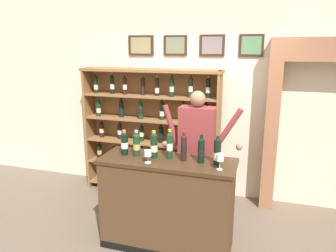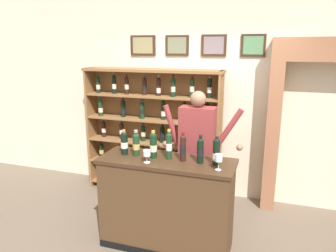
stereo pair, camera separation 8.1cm
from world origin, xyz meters
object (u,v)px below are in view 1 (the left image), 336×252
at_px(wine_glass_left, 148,154).
at_px(wine_shelf, 151,129).
at_px(tasting_bottle_chianti, 154,145).
at_px(tasting_bottle_bianco, 170,145).
at_px(tasting_bottle_super_tuscan, 201,150).
at_px(wine_glass_center, 220,158).
at_px(tasting_bottle_prosecco, 125,143).
at_px(tasting_bottle_vin_santo, 137,144).
at_px(tasting_counter, 167,204).
at_px(tasting_bottle_grappa, 184,147).
at_px(shopkeeper, 197,143).
at_px(tasting_bottle_riserva, 217,151).

bearing_deg(wine_glass_left, wine_shelf, 108.76).
distance_m(tasting_bottle_chianti, tasting_bottle_bianco, 0.18).
height_order(tasting_bottle_super_tuscan, wine_glass_center, tasting_bottle_super_tuscan).
distance_m(tasting_bottle_prosecco, tasting_bottle_bianco, 0.53).
distance_m(tasting_bottle_vin_santo, wine_glass_center, 0.96).
bearing_deg(tasting_counter, tasting_bottle_prosecco, 177.99).
distance_m(tasting_counter, tasting_bottle_bianco, 0.68).
distance_m(tasting_bottle_vin_santo, wine_glass_left, 0.27).
distance_m(tasting_bottle_grappa, wine_glass_left, 0.39).
height_order(wine_shelf, shopkeeper, wine_shelf).
bearing_deg(tasting_bottle_grappa, wine_glass_center, -20.07).
xyz_separation_m(tasting_bottle_bianco, wine_glass_left, (-0.18, -0.19, -0.06)).
xyz_separation_m(shopkeeper, tasting_bottle_prosecco, (-0.70, -0.61, 0.12)).
xyz_separation_m(tasting_bottle_vin_santo, wine_glass_center, (0.95, -0.15, -0.01)).
bearing_deg(shopkeeper, tasting_bottle_bianco, -106.39).
height_order(shopkeeper, tasting_bottle_grappa, shopkeeper).
distance_m(shopkeeper, tasting_bottle_prosecco, 0.94).
bearing_deg(wine_glass_center, tasting_bottle_riserva, 109.67).
xyz_separation_m(tasting_bottle_prosecco, tasting_bottle_super_tuscan, (0.88, -0.00, 0.00)).
height_order(wine_glass_left, wine_glass_center, wine_glass_center).
bearing_deg(tasting_bottle_bianco, shopkeeper, 73.61).
bearing_deg(tasting_bottle_prosecco, tasting_counter, -2.01).
height_order(tasting_bottle_chianti, tasting_bottle_grappa, tasting_bottle_grappa).
height_order(tasting_counter, tasting_bottle_prosecco, tasting_bottle_prosecco).
relative_size(tasting_bottle_grappa, tasting_bottle_riserva, 1.03).
relative_size(shopkeeper, tasting_bottle_bianco, 5.18).
bearing_deg(wine_glass_center, tasting_bottle_grappa, 159.93).
distance_m(wine_shelf, wine_glass_center, 1.90).
relative_size(tasting_bottle_grappa, wine_glass_left, 2.29).
bearing_deg(wine_shelf, tasting_bottle_chianti, -68.62).
xyz_separation_m(tasting_bottle_super_tuscan, wine_glass_left, (-0.53, -0.17, -0.05)).
bearing_deg(tasting_bottle_chianti, tasting_bottle_grappa, 1.27).
xyz_separation_m(tasting_counter, tasting_bottle_chianti, (-0.16, 0.02, 0.67)).
xyz_separation_m(tasting_bottle_prosecco, wine_glass_center, (1.10, -0.14, -0.02)).
height_order(tasting_bottle_prosecco, wine_glass_center, tasting_bottle_prosecco).
relative_size(tasting_bottle_vin_santo, tasting_bottle_super_tuscan, 0.96).
distance_m(tasting_bottle_riserva, wine_glass_center, 0.14).
distance_m(wine_shelf, tasting_bottle_prosecco, 1.30).
distance_m(tasting_bottle_chianti, tasting_bottle_super_tuscan, 0.53).
bearing_deg(tasting_bottle_bianco, tasting_bottle_grappa, -2.52).
bearing_deg(tasting_bottle_prosecco, tasting_bottle_super_tuscan, -0.06).
xyz_separation_m(tasting_bottle_chianti, wine_glass_left, (-0.01, -0.17, -0.05)).
bearing_deg(tasting_bottle_grappa, shopkeeper, 88.51).
distance_m(tasting_bottle_prosecco, tasting_bottle_chianti, 0.35).
distance_m(tasting_bottle_prosecco, tasting_bottle_vin_santo, 0.14).
xyz_separation_m(tasting_bottle_prosecco, tasting_bottle_chianti, (0.35, 0.00, 0.01)).
bearing_deg(wine_glass_left, shopkeeper, 65.35).
bearing_deg(tasting_bottle_super_tuscan, tasting_bottle_chianti, 179.88).
bearing_deg(tasting_counter, wine_shelf, 116.93).
bearing_deg(tasting_bottle_chianti, tasting_bottle_bianco, 4.72).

